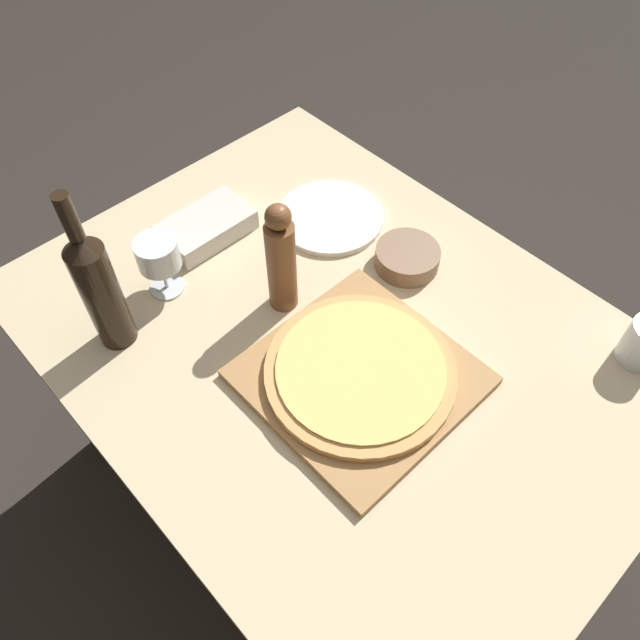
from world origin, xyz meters
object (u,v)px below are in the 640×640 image
Objects in this scene: wine_bottle at (99,288)px; pizza at (360,371)px; pepper_mill at (281,260)px; small_bowl at (407,258)px; wine_glass at (158,256)px.

pizza is at bearing -55.40° from wine_bottle.
small_bowl is (0.26, -0.10, -0.10)m from pepper_mill.
small_bowl reaches higher than pizza.
wine_bottle reaches higher than pepper_mill.
pepper_mill is at bearing 158.33° from small_bowl.
pepper_mill reaches higher than wine_glass.
wine_bottle is at bearing 154.91° from small_bowl.
small_bowl is at bearing -25.09° from wine_bottle.
wine_glass reaches higher than pizza.
pizza is at bearing -95.18° from pepper_mill.
wine_bottle is 2.63× the size of small_bowl.
pizza is 1.37× the size of pepper_mill.
wine_bottle is 0.62m from small_bowl.
pepper_mill is 0.25m from wine_glass.
wine_bottle reaches higher than small_bowl.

